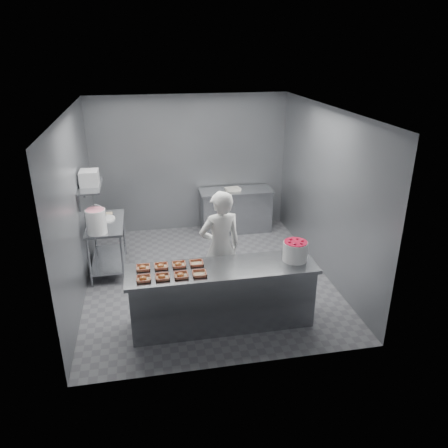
{
  "coord_description": "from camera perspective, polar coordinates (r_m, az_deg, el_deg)",
  "views": [
    {
      "loc": [
        -0.95,
        -6.48,
        3.71
      ],
      "look_at": [
        0.25,
        -0.2,
        1.05
      ],
      "focal_mm": 35.0,
      "sensor_mm": 36.0,
      "label": 1
    }
  ],
  "objects": [
    {
      "name": "floor",
      "position": [
        7.53,
        -2.14,
        -6.94
      ],
      "size": [
        4.5,
        4.5,
        0.0
      ],
      "primitive_type": "plane",
      "color": "#4C4C51",
      "rests_on": "ground"
    },
    {
      "name": "ceiling",
      "position": [
        6.61,
        -2.51,
        14.69
      ],
      "size": [
        4.5,
        4.5,
        0.0
      ],
      "primitive_type": "plane",
      "rotation": [
        3.14,
        0.0,
        0.0
      ],
      "color": "white",
      "rests_on": "wall_back"
    },
    {
      "name": "wall_back",
      "position": [
        9.08,
        -4.47,
        7.8
      ],
      "size": [
        4.0,
        0.04,
        2.8
      ],
      "primitive_type": "cube",
      "color": "slate",
      "rests_on": "ground"
    },
    {
      "name": "wall_left",
      "position": [
        6.96,
        -18.83,
        1.97
      ],
      "size": [
        0.04,
        4.5,
        2.8
      ],
      "primitive_type": "cube",
      "color": "slate",
      "rests_on": "ground"
    },
    {
      "name": "wall_right",
      "position": [
        7.48,
        13.04,
        4.04
      ],
      "size": [
        0.04,
        4.5,
        2.8
      ],
      "primitive_type": "cube",
      "color": "slate",
      "rests_on": "ground"
    },
    {
      "name": "service_counter",
      "position": [
        6.15,
        -0.25,
        -9.36
      ],
      "size": [
        2.6,
        0.7,
        0.9
      ],
      "color": "slate",
      "rests_on": "ground"
    },
    {
      "name": "prep_table",
      "position": [
        7.77,
        -15.03,
        -1.87
      ],
      "size": [
        0.6,
        1.2,
        0.9
      ],
      "color": "slate",
      "rests_on": "ground"
    },
    {
      "name": "back_counter",
      "position": [
        9.18,
        1.55,
        1.82
      ],
      "size": [
        1.5,
        0.6,
        0.9
      ],
      "color": "slate",
      "rests_on": "ground"
    },
    {
      "name": "wall_shelf",
      "position": [
        7.45,
        -17.07,
        4.75
      ],
      "size": [
        0.35,
        0.9,
        0.03
      ],
      "primitive_type": "cube",
      "color": "slate",
      "rests_on": "wall_left"
    },
    {
      "name": "tray_0",
      "position": [
        5.71,
        -10.48,
        -7.03
      ],
      "size": [
        0.19,
        0.18,
        0.06
      ],
      "color": "tan",
      "rests_on": "service_counter"
    },
    {
      "name": "tray_1",
      "position": [
        5.71,
        -8.06,
        -6.86
      ],
      "size": [
        0.19,
        0.18,
        0.06
      ],
      "color": "tan",
      "rests_on": "service_counter"
    },
    {
      "name": "tray_2",
      "position": [
        5.72,
        -5.65,
        -6.67
      ],
      "size": [
        0.19,
        0.18,
        0.06
      ],
      "color": "tan",
      "rests_on": "service_counter"
    },
    {
      "name": "tray_3",
      "position": [
        5.74,
        -3.22,
        -6.49
      ],
      "size": [
        0.19,
        0.18,
        0.04
      ],
      "color": "tan",
      "rests_on": "service_counter"
    },
    {
      "name": "tray_4",
      "position": [
        5.97,
        -10.54,
        -5.62
      ],
      "size": [
        0.19,
        0.18,
        0.06
      ],
      "color": "tan",
      "rests_on": "service_counter"
    },
    {
      "name": "tray_5",
      "position": [
        5.97,
        -8.23,
        -5.46
      ],
      "size": [
        0.19,
        0.18,
        0.06
      ],
      "color": "tan",
      "rests_on": "service_counter"
    },
    {
      "name": "tray_6",
      "position": [
        5.98,
        -5.93,
        -5.28
      ],
      "size": [
        0.19,
        0.18,
        0.06
      ],
      "color": "tan",
      "rests_on": "service_counter"
    },
    {
      "name": "tray_7",
      "position": [
        6.0,
        -3.61,
        -5.12
      ],
      "size": [
        0.19,
        0.18,
        0.04
      ],
      "color": "tan",
      "rests_on": "service_counter"
    },
    {
      "name": "worker",
      "position": [
        6.5,
        -0.48,
        -3.11
      ],
      "size": [
        0.72,
        0.54,
        1.77
      ],
      "primitive_type": "imported",
      "rotation": [
        0.0,
        0.0,
        3.33
      ],
      "color": "silver",
      "rests_on": "ground"
    },
    {
      "name": "strawberry_tub",
      "position": [
        6.13,
        9.29,
        -3.41
      ],
      "size": [
        0.34,
        0.34,
        0.28
      ],
      "color": "silver",
      "rests_on": "service_counter"
    },
    {
      "name": "glaze_bucket",
      "position": [
        7.17,
        -16.36,
        0.4
      ],
      "size": [
        0.33,
        0.31,
        0.48
      ],
      "color": "silver",
      "rests_on": "prep_table"
    },
    {
      "name": "bucket_lid",
      "position": [
        7.76,
        -15.3,
        0.66
      ],
      "size": [
        0.44,
        0.44,
        0.03
      ],
      "primitive_type": "cylinder",
      "rotation": [
        0.0,
        0.0,
        -0.35
      ],
      "color": "silver",
      "rests_on": "prep_table"
    },
    {
      "name": "rag",
      "position": [
        7.99,
        -14.88,
        1.31
      ],
      "size": [
        0.15,
        0.13,
        0.02
      ],
      "primitive_type": "cube",
      "rotation": [
        0.0,
        0.0,
        0.05
      ],
      "color": "#CCB28C",
      "rests_on": "prep_table"
    },
    {
      "name": "appliance",
      "position": [
        7.42,
        -17.19,
        5.77
      ],
      "size": [
        0.29,
        0.33,
        0.25
      ],
      "primitive_type": "cube",
      "rotation": [
        0.0,
        0.0,
        -0.02
      ],
      "color": "gray",
      "rests_on": "wall_shelf"
    },
    {
      "name": "paper_stack",
      "position": [
        9.01,
        1.15,
        4.59
      ],
      "size": [
        0.31,
        0.23,
        0.05
      ],
      "primitive_type": "cube",
      "rotation": [
        0.0,
        0.0,
        0.03
      ],
      "color": "silver",
      "rests_on": "back_counter"
    }
  ]
}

